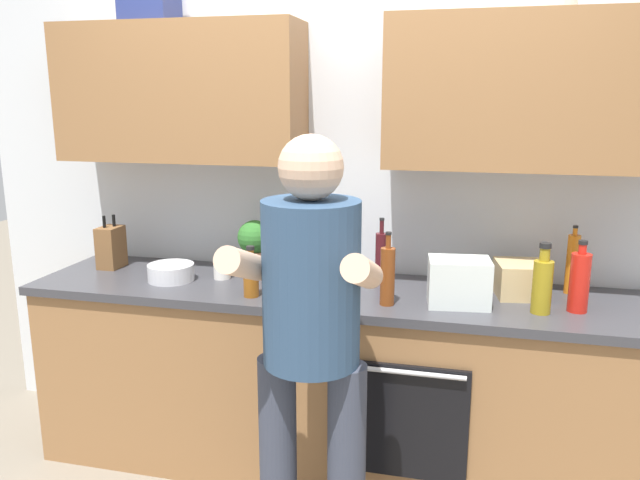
# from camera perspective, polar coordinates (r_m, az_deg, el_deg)

# --- Properties ---
(ground_plane) EXTENTS (12.00, 12.00, 0.00)m
(ground_plane) POSITION_cam_1_polar(r_m,az_deg,el_deg) (3.25, 1.15, -19.78)
(ground_plane) COLOR #756B5B
(back_wall_unit) EXTENTS (4.00, 0.38, 2.50)m
(back_wall_unit) POSITION_cam_1_polar(r_m,az_deg,el_deg) (3.02, 2.39, 7.99)
(back_wall_unit) COLOR silver
(back_wall_unit) RESTS_ON ground
(counter) EXTENTS (2.84, 0.67, 0.90)m
(counter) POSITION_cam_1_polar(r_m,az_deg,el_deg) (3.03, 1.21, -12.60)
(counter) COLOR olive
(counter) RESTS_ON ground
(person_standing) EXTENTS (0.49, 0.45, 1.64)m
(person_standing) POSITION_cam_1_polar(r_m,az_deg,el_deg) (2.20, -0.82, -8.07)
(person_standing) COLOR #383D4C
(person_standing) RESTS_ON ground
(bottle_oil) EXTENTS (0.08, 0.08, 0.29)m
(bottle_oil) POSITION_cam_1_polar(r_m,az_deg,el_deg) (2.68, 19.59, -3.80)
(bottle_oil) COLOR olive
(bottle_oil) RESTS_ON counter
(bottle_juice) EXTENTS (0.05, 0.05, 0.31)m
(bottle_juice) POSITION_cam_1_polar(r_m,az_deg,el_deg) (2.99, 21.98, -2.01)
(bottle_juice) COLOR orange
(bottle_juice) RESTS_ON counter
(bottle_vinegar) EXTENTS (0.06, 0.06, 0.31)m
(bottle_vinegar) POSITION_cam_1_polar(r_m,az_deg,el_deg) (2.64, 6.17, -3.21)
(bottle_vinegar) COLOR brown
(bottle_vinegar) RESTS_ON counter
(bottle_soy) EXTENTS (0.06, 0.06, 0.19)m
(bottle_soy) POSITION_cam_1_polar(r_m,az_deg,el_deg) (2.88, -3.80, -2.78)
(bottle_soy) COLOR black
(bottle_soy) RESTS_ON counter
(bottle_syrup) EXTENTS (0.07, 0.07, 0.23)m
(bottle_syrup) POSITION_cam_1_polar(r_m,az_deg,el_deg) (2.76, -6.30, -3.39)
(bottle_syrup) COLOR #8C4C14
(bottle_syrup) RESTS_ON counter
(bottle_hotsauce) EXTENTS (0.08, 0.08, 0.30)m
(bottle_hotsauce) POSITION_cam_1_polar(r_m,az_deg,el_deg) (2.75, 22.55, -3.51)
(bottle_hotsauce) COLOR red
(bottle_hotsauce) RESTS_ON counter
(bottle_wine) EXTENTS (0.06, 0.06, 0.31)m
(bottle_wine) POSITION_cam_1_polar(r_m,az_deg,el_deg) (2.95, 5.58, -1.54)
(bottle_wine) COLOR #471419
(bottle_wine) RESTS_ON counter
(bottle_water) EXTENTS (0.06, 0.06, 0.22)m
(bottle_water) POSITION_cam_1_polar(r_m,az_deg,el_deg) (3.01, -0.13, -2.06)
(bottle_water) COLOR silver
(bottle_water) RESTS_ON counter
(cup_stoneware) EXTENTS (0.08, 0.08, 0.08)m
(cup_stoneware) POSITION_cam_1_polar(r_m,az_deg,el_deg) (2.92, 12.27, -3.60)
(cup_stoneware) COLOR slate
(cup_stoneware) RESTS_ON counter
(cup_ceramic) EXTENTS (0.08, 0.08, 0.08)m
(cup_ceramic) POSITION_cam_1_polar(r_m,az_deg,el_deg) (2.90, 1.98, -3.42)
(cup_ceramic) COLOR #BF4C47
(cup_ceramic) RESTS_ON counter
(cup_coffee) EXTENTS (0.08, 0.08, 0.10)m
(cup_coffee) POSITION_cam_1_polar(r_m,az_deg,el_deg) (3.06, -8.91, -2.55)
(cup_coffee) COLOR white
(cup_coffee) RESTS_ON counter
(mixing_bowl) EXTENTS (0.22, 0.22, 0.08)m
(mixing_bowl) POSITION_cam_1_polar(r_m,az_deg,el_deg) (3.07, -13.41, -2.88)
(mixing_bowl) COLOR silver
(mixing_bowl) RESTS_ON counter
(knife_block) EXTENTS (0.10, 0.14, 0.27)m
(knife_block) POSITION_cam_1_polar(r_m,az_deg,el_deg) (3.37, -18.49, -0.61)
(knife_block) COLOR brown
(knife_block) RESTS_ON counter
(potted_herb) EXTENTS (0.17, 0.17, 0.27)m
(potted_herb) POSITION_cam_1_polar(r_m,az_deg,el_deg) (3.09, -5.95, -0.46)
(potted_herb) COLOR #9E6647
(potted_herb) RESTS_ON counter
(grocery_bag_bread) EXTENTS (0.24, 0.25, 0.15)m
(grocery_bag_bread) POSITION_cam_1_polar(r_m,az_deg,el_deg) (2.89, 17.78, -3.42)
(grocery_bag_bread) COLOR tan
(grocery_bag_bread) RESTS_ON counter
(grocery_bag_produce) EXTENTS (0.27, 0.21, 0.20)m
(grocery_bag_produce) POSITION_cam_1_polar(r_m,az_deg,el_deg) (2.69, 12.53, -3.77)
(grocery_bag_produce) COLOR silver
(grocery_bag_produce) RESTS_ON counter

